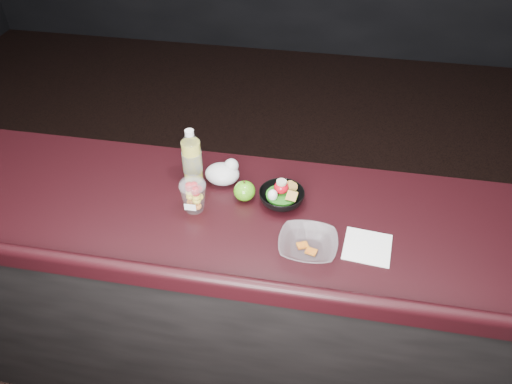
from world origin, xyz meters
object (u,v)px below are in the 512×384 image
green_apple (244,191)px  takeout_bowl (308,245)px  snack_bowl (281,196)px  lemonade_bottle (192,160)px  fruit_cup (193,194)px

green_apple → takeout_bowl: bearing=-40.7°
snack_bowl → lemonade_bottle: bearing=168.0°
fruit_cup → green_apple: (0.17, 0.09, -0.03)m
fruit_cup → takeout_bowl: fruit_cup is taller
snack_bowl → takeout_bowl: size_ratio=0.90×
fruit_cup → snack_bowl: bearing=16.2°
green_apple → takeout_bowl: (0.27, -0.23, -0.01)m
green_apple → snack_bowl: (0.14, 0.00, -0.01)m
fruit_cup → green_apple: 0.20m
lemonade_bottle → green_apple: lemonade_bottle is taller
takeout_bowl → green_apple: bearing=139.3°
lemonade_bottle → fruit_cup: (0.05, -0.17, -0.03)m
lemonade_bottle → fruit_cup: 0.18m
lemonade_bottle → snack_bowl: (0.37, -0.08, -0.07)m
fruit_cup → snack_bowl: fruit_cup is taller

